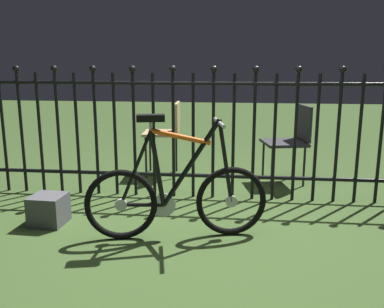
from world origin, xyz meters
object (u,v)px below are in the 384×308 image
at_px(chair_tan, 168,129).
at_px(display_crate, 49,210).
at_px(bicycle, 177,196).
at_px(chair_charcoal, 292,136).

height_order(chair_tan, display_crate, chair_tan).
bearing_deg(display_crate, chair_tan, 65.90).
bearing_deg(bicycle, chair_tan, 101.46).
bearing_deg(bicycle, chair_charcoal, 57.32).
bearing_deg(bicycle, display_crate, 172.33).
relative_size(bicycle, display_crate, 5.09).
bearing_deg(chair_tan, display_crate, -114.10).
relative_size(chair_tan, display_crate, 3.19).
relative_size(bicycle, chair_charcoal, 1.60).
xyz_separation_m(bicycle, chair_charcoal, (1.02, 1.59, 0.18)).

